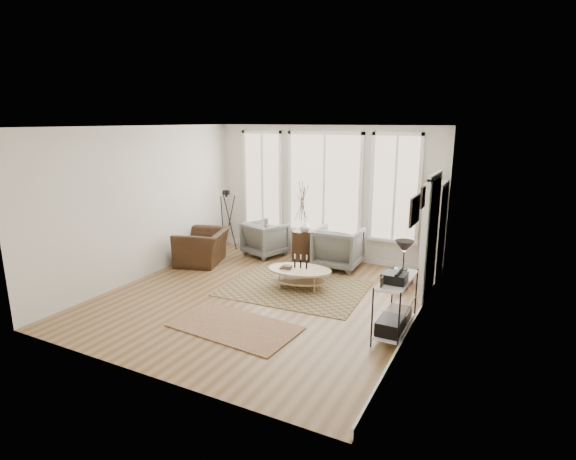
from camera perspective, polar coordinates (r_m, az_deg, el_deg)
The scene contains 17 objects.
room at distance 7.49m, azimuth -3.23°, elevation 1.64°, with size 5.50×5.54×2.90m.
bay_window at distance 9.84m, azimuth 4.62°, elevation 5.62°, with size 4.14×0.12×2.24m.
door at distance 7.75m, azimuth 17.72°, elevation -0.88°, with size 0.09×1.06×2.22m.
bookcase at distance 8.84m, azimuth 17.99°, elevation -0.25°, with size 0.31×0.85×2.06m.
low_shelf at distance 6.62m, azimuth 13.51°, elevation -8.68°, with size 0.38×1.08×1.30m.
wall_art at distance 6.23m, azimuth 16.04°, elevation 2.86°, with size 0.04×0.88×0.44m.
rug_main at distance 8.28m, azimuth 0.86°, elevation -7.40°, with size 2.50×1.87×0.01m, color brown.
rug_runner at distance 6.88m, azimuth -6.78°, elevation -12.05°, with size 1.87×1.04×0.01m, color brown.
coffee_table at distance 8.21m, azimuth 1.42°, elevation -5.50°, with size 1.28×0.93×0.54m.
armchair_left at distance 10.18m, azimuth -2.88°, elevation -1.11°, with size 0.82×0.84×0.77m, color slate.
armchair_right at distance 9.38m, azimuth 6.42°, elevation -2.24°, with size 0.90×0.93×0.84m, color slate.
side_table at distance 9.65m, azimuth 1.82°, elevation 1.24°, with size 0.45×0.45×1.88m.
vase at distance 9.60m, azimuth 2.16°, elevation 0.49°, with size 0.23×0.23×0.24m, color silver.
accent_chair at distance 9.79m, azimuth -10.83°, elevation -2.11°, with size 0.96×1.10×0.72m, color #362112.
tripod_camera at distance 10.61m, azimuth -7.73°, elevation 0.91°, with size 0.50×0.50×1.42m.
book_stack_near at distance 8.77m, azimuth 14.63°, elevation -6.05°, with size 0.22×0.28×0.18m, color maroon.
book_stack_far at distance 8.43m, azimuth 14.04°, elevation -6.92°, with size 0.19×0.24×0.16m, color maroon.
Camera 1 is at (3.73, -6.28, 3.00)m, focal length 28.00 mm.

